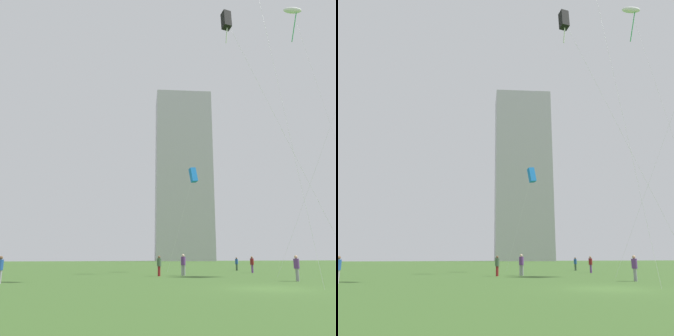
# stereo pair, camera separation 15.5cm
# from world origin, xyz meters

# --- Properties ---
(ground) EXTENTS (280.00, 280.00, 0.00)m
(ground) POSITION_xyz_m (0.00, 0.00, 0.00)
(ground) COLOR #3D6028
(person_standing_1) EXTENTS (0.37, 0.37, 1.65)m
(person_standing_1) POSITION_xyz_m (-13.83, 7.98, 0.95)
(person_standing_1) COLOR gray
(person_standing_1) RESTS_ON ground
(person_standing_2) EXTENTS (0.35, 0.35, 1.57)m
(person_standing_2) POSITION_xyz_m (10.84, 23.32, 0.90)
(person_standing_2) COLOR #3F593F
(person_standing_2) RESTS_ON ground
(person_standing_3) EXTENTS (0.37, 0.37, 1.68)m
(person_standing_3) POSITION_xyz_m (9.07, 16.78, 0.97)
(person_standing_3) COLOR #593372
(person_standing_3) RESTS_ON ground
(person_standing_4) EXTENTS (0.41, 0.41, 1.85)m
(person_standing_4) POSITION_xyz_m (0.30, 13.72, 1.07)
(person_standing_4) COLOR gray
(person_standing_4) RESTS_ON ground
(person_standing_5) EXTENTS (0.38, 0.38, 1.70)m
(person_standing_5) POSITION_xyz_m (-2.03, 13.41, 0.98)
(person_standing_5) COLOR maroon
(person_standing_5) RESTS_ON ground
(person_standing_6) EXTENTS (0.38, 0.38, 1.70)m
(person_standing_6) POSITION_xyz_m (5.04, 4.34, 0.98)
(person_standing_6) COLOR gray
(person_standing_6) RESTS_ON ground
(kite_flying_0) EXTENTS (9.23, 1.30, 20.37)m
(kite_flying_0) POSITION_xyz_m (0.77, 4.65, 19.47)
(kite_flying_0) COLOR silver
(kite_flying_0) RESTS_ON ground
(kite_flying_2) EXTENTS (2.95, 2.44, 11.74)m
(kite_flying_2) POSITION_xyz_m (4.08, 20.29, 10.83)
(kite_flying_2) COLOR silver
(kite_flying_2) RESTS_ON ground
(kite_flying_4) EXTENTS (2.43, 6.41, 29.89)m
(kite_flying_4) POSITION_xyz_m (13.60, 12.22, 29.26)
(kite_flying_4) COLOR silver
(kite_flying_4) RESTS_ON ground
(distant_highrise_1) EXTENTS (28.66, 21.28, 78.64)m
(distant_highrise_1) POSITION_xyz_m (44.99, 133.46, 39.32)
(distant_highrise_1) COLOR #A8A8AD
(distant_highrise_1) RESTS_ON ground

